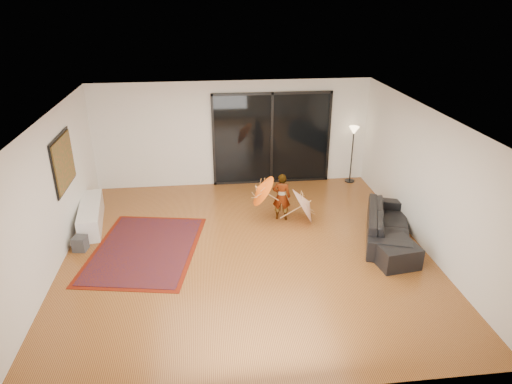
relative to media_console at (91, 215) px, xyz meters
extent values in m
plane|color=#995F2A|center=(3.25, -1.49, -0.24)|extent=(7.00, 7.00, 0.00)
plane|color=white|center=(3.25, -1.49, 2.46)|extent=(7.00, 7.00, 0.00)
plane|color=silver|center=(3.25, 2.01, 1.11)|extent=(7.00, 0.00, 7.00)
plane|color=silver|center=(3.25, -4.99, 1.11)|extent=(7.00, 0.00, 7.00)
plane|color=silver|center=(-0.25, -1.49, 1.11)|extent=(0.00, 7.00, 7.00)
plane|color=silver|center=(6.75, -1.49, 1.11)|extent=(0.00, 7.00, 7.00)
cube|color=black|center=(4.25, 1.98, 0.96)|extent=(3.00, 0.04, 2.40)
cube|color=black|center=(4.25, 1.96, 2.13)|extent=(3.06, 0.06, 0.06)
cube|color=black|center=(4.25, 1.96, -0.21)|extent=(3.06, 0.06, 0.06)
cube|color=black|center=(4.25, 1.96, 0.96)|extent=(0.06, 0.06, 2.40)
cube|color=black|center=(-0.23, -0.49, 1.41)|extent=(0.02, 1.28, 1.08)
cube|color=#1F4E24|center=(-0.21, -0.49, 1.41)|extent=(0.03, 1.18, 0.98)
cube|color=white|center=(0.00, 0.00, 0.00)|extent=(0.66, 1.76, 0.48)
cube|color=#424244|center=(0.00, -1.06, -0.09)|extent=(0.29, 0.29, 0.29)
cube|color=#611608|center=(1.26, -1.20, -0.23)|extent=(2.44, 3.07, 0.01)
cube|color=#611C09|center=(1.26, -1.20, -0.23)|extent=(2.25, 2.88, 0.02)
imported|color=black|center=(6.20, -1.29, 0.07)|extent=(1.52, 2.29, 0.62)
cube|color=black|center=(5.97, -2.23, -0.03)|extent=(0.83, 0.83, 0.42)
cylinder|color=black|center=(6.35, 1.76, -0.22)|extent=(0.26, 0.26, 0.03)
cylinder|color=black|center=(6.35, 1.76, 0.46)|extent=(0.03, 0.03, 1.39)
cone|color=#FFD899|center=(6.35, 1.76, 1.17)|extent=(0.26, 0.26, 0.20)
imported|color=#999999|center=(4.15, -0.19, 0.30)|extent=(0.45, 0.35, 1.08)
cone|color=#E2530B|center=(3.60, -0.24, 0.50)|extent=(0.57, 0.74, 0.70)
cylinder|color=tan|center=(3.60, -0.24, 0.16)|extent=(0.42, 0.02, 0.31)
cylinder|color=tan|center=(3.60, -0.24, 0.60)|extent=(0.05, 0.02, 0.05)
cone|color=white|center=(4.75, -0.34, 0.27)|extent=(0.59, 0.85, 0.83)
cylinder|color=tan|center=(4.75, -0.34, -0.10)|extent=(0.49, 0.02, 0.29)
cylinder|color=tan|center=(4.75, -0.34, 0.38)|extent=(0.06, 0.02, 0.05)
camera|label=1|loc=(2.54, -9.19, 4.47)|focal=32.00mm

